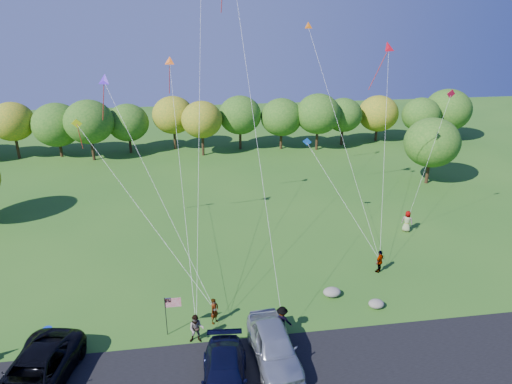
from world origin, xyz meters
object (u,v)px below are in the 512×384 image
minivan_navy (225,377)px  trash_barrel (48,334)px  flyer_b (196,329)px  minivan_silver (274,346)px  flyer_d (380,261)px  flyer_a (215,311)px  flyer_e (407,221)px  minivan_dark (34,376)px  flyer_c (282,321)px

minivan_navy → trash_barrel: size_ratio=6.97×
flyer_b → trash_barrel: (-8.79, 1.43, -0.52)m
minivan_silver → trash_barrel: bearing=160.1°
minivan_silver → flyer_d: (9.51, 8.04, -0.14)m
minivan_navy → flyer_a: (-0.18, 5.62, -0.01)m
minivan_silver → flyer_b: bearing=147.9°
minivan_navy → flyer_e: (17.44, 15.84, 0.08)m
minivan_dark → flyer_c: bearing=21.9°
flyer_c → flyer_e: 18.06m
minivan_dark → flyer_d: size_ratio=3.76×
minivan_dark → minivan_silver: minivan_silver is taller
minivan_dark → minivan_navy: size_ratio=1.18×
flyer_a → flyer_e: bearing=-17.7°
flyer_a → flyer_c: 4.30m
minivan_dark → flyer_c: (13.49, 2.58, -0.06)m
minivan_silver → flyer_d: 12.46m
flyer_d → trash_barrel: (-22.53, -4.36, -0.49)m
minivan_dark → flyer_c: minivan_dark is taller
flyer_b → trash_barrel: bearing=178.5°
minivan_silver → trash_barrel: minivan_silver is taller
flyer_c → flyer_d: 10.37m
flyer_a → flyer_d: (12.58, 4.18, 0.03)m
flyer_a → flyer_c: size_ratio=0.93×
minivan_silver → flyer_c: size_ratio=3.07×
minivan_dark → flyer_d: bearing=31.8°
minivan_silver → flyer_e: minivan_silver is taller
minivan_dark → flyer_e: 30.72m
flyer_b → flyer_c: size_ratio=0.99×
flyer_e → trash_barrel: 29.47m
minivan_dark → flyer_c: size_ratio=3.61×
trash_barrel → flyer_d: bearing=11.0°
minivan_navy → flyer_c: size_ratio=3.05×
trash_barrel → minivan_silver: bearing=-15.8°
minivan_dark → minivan_silver: size_ratio=1.18×
minivan_dark → trash_barrel: 4.08m
flyer_c → flyer_d: (8.60, 5.80, -0.04)m
flyer_a → minivan_dark: bearing=156.1°
minivan_dark → flyer_a: size_ratio=3.87×
minivan_navy → flyer_e: flyer_e is taller
flyer_e → flyer_b: bearing=69.7°
minivan_dark → minivan_navy: minivan_dark is taller
flyer_a → flyer_d: bearing=-29.4°
flyer_c → minivan_dark: bearing=34.1°
minivan_silver → flyer_c: (0.91, 2.24, -0.10)m
flyer_a → flyer_c: flyer_c is taller
minivan_dark → flyer_b: bearing=28.3°
minivan_silver → flyer_e: 20.25m
flyer_d → flyer_e: bearing=-169.6°
flyer_c → flyer_e: size_ratio=0.97×
minivan_dark → flyer_a: minivan_dark is taller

